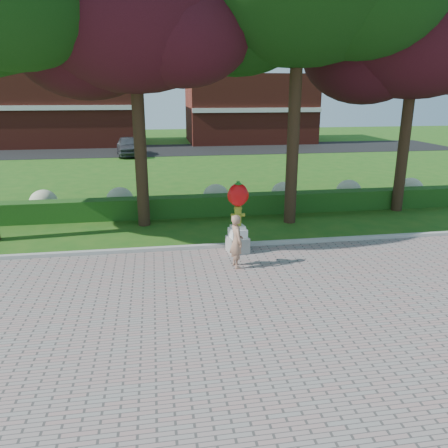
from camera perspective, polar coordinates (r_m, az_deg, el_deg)
name	(u,v)px	position (r m, az deg, el deg)	size (l,w,h in m)	color
ground	(221,289)	(11.16, -0.38, -8.54)	(100.00, 100.00, 0.00)	#1F5816
walkway	(258,391)	(7.79, 4.41, -20.96)	(40.00, 14.00, 0.04)	gray
curb	(207,247)	(13.88, -2.26, -3.00)	(40.00, 0.18, 0.15)	#ADADA5
lawn_hedge	(195,206)	(17.59, -3.84, 2.38)	(24.00, 0.70, 0.80)	#154112
hydrangea_row	(206,196)	(18.58, -2.38, 3.67)	(20.10, 1.10, 0.99)	beige
street	(172,150)	(38.30, -6.83, 9.59)	(50.00, 8.00, 0.02)	black
building_left	(60,106)	(44.80, -20.65, 14.19)	(14.00, 8.00, 7.00)	maroon
building_right	(249,109)	(45.01, 3.24, 14.83)	(12.00, 8.00, 6.40)	maroon
tree_mid_left	(130,12)	(16.25, -12.22, 25.41)	(8.25, 7.04, 10.69)	black
tree_far_right	(414,32)	(19.41, 23.54, 22.02)	(7.88, 6.72, 10.21)	black
hydrant_sculpture	(238,215)	(13.19, 1.83, 1.14)	(0.69, 0.69, 2.22)	gray
woman	(237,241)	(12.17, 1.66, -2.27)	(0.56, 0.37, 1.53)	#A1745C
parked_car	(129,146)	(35.25, -12.36, 9.93)	(1.75, 4.35, 1.48)	#44464C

